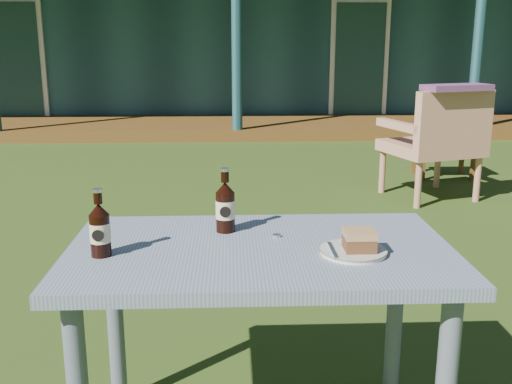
{
  "coord_description": "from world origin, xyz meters",
  "views": [
    {
      "loc": [
        -0.09,
        -3.37,
        1.34
      ],
      "look_at": [
        0.0,
        -1.3,
        0.82
      ],
      "focal_mm": 42.0,
      "sensor_mm": 36.0,
      "label": 1
    }
  ],
  "objects_px": {
    "cola_bottle_far": "(100,229)",
    "side_table": "(444,144)",
    "cafe_table": "(260,277)",
    "cake_slice": "(359,240)",
    "armchair_left": "(438,138)",
    "plate": "(353,251)",
    "cola_bottle_near": "(225,206)"
  },
  "relations": [
    {
      "from": "cola_bottle_far",
      "to": "side_table",
      "type": "relative_size",
      "value": 0.34
    },
    {
      "from": "cafe_table",
      "to": "cola_bottle_far",
      "type": "distance_m",
      "value": 0.52
    },
    {
      "from": "cake_slice",
      "to": "cola_bottle_far",
      "type": "bearing_deg",
      "value": 178.53
    },
    {
      "from": "cafe_table",
      "to": "armchair_left",
      "type": "height_order",
      "value": "armchair_left"
    },
    {
      "from": "cola_bottle_far",
      "to": "plate",
      "type": "bearing_deg",
      "value": -0.96
    },
    {
      "from": "plate",
      "to": "side_table",
      "type": "distance_m",
      "value": 4.53
    },
    {
      "from": "side_table",
      "to": "armchair_left",
      "type": "bearing_deg",
      "value": -113.36
    },
    {
      "from": "armchair_left",
      "to": "plate",
      "type": "bearing_deg",
      "value": -113.03
    },
    {
      "from": "cake_slice",
      "to": "armchair_left",
      "type": "height_order",
      "value": "armchair_left"
    },
    {
      "from": "cola_bottle_far",
      "to": "side_table",
      "type": "bearing_deg",
      "value": 58.59
    },
    {
      "from": "cola_bottle_far",
      "to": "cola_bottle_near",
      "type": "bearing_deg",
      "value": 30.84
    },
    {
      "from": "plate",
      "to": "armchair_left",
      "type": "relative_size",
      "value": 0.21
    },
    {
      "from": "plate",
      "to": "cake_slice",
      "type": "distance_m",
      "value": 0.04
    },
    {
      "from": "cola_bottle_near",
      "to": "side_table",
      "type": "height_order",
      "value": "cola_bottle_near"
    },
    {
      "from": "cake_slice",
      "to": "side_table",
      "type": "height_order",
      "value": "cake_slice"
    },
    {
      "from": "armchair_left",
      "to": "cafe_table",
      "type": "bearing_deg",
      "value": -117.55
    },
    {
      "from": "cake_slice",
      "to": "armchair_left",
      "type": "relative_size",
      "value": 0.1
    },
    {
      "from": "cafe_table",
      "to": "cola_bottle_far",
      "type": "xyz_separation_m",
      "value": [
        -0.48,
        -0.06,
        0.18
      ]
    },
    {
      "from": "plate",
      "to": "cola_bottle_far",
      "type": "bearing_deg",
      "value": 179.04
    },
    {
      "from": "plate",
      "to": "cola_bottle_far",
      "type": "relative_size",
      "value": 0.99
    },
    {
      "from": "cake_slice",
      "to": "cola_bottle_far",
      "type": "relative_size",
      "value": 0.45
    },
    {
      "from": "cola_bottle_far",
      "to": "cake_slice",
      "type": "bearing_deg",
      "value": -1.47
    },
    {
      "from": "cafe_table",
      "to": "plate",
      "type": "bearing_deg",
      "value": -14.79
    },
    {
      "from": "cola_bottle_far",
      "to": "armchair_left",
      "type": "xyz_separation_m",
      "value": [
        2.15,
        3.27,
        -0.27
      ]
    },
    {
      "from": "cola_bottle_far",
      "to": "side_table",
      "type": "xyz_separation_m",
      "value": [
        2.53,
        4.14,
        -0.46
      ]
    },
    {
      "from": "cafe_table",
      "to": "cola_bottle_near",
      "type": "relative_size",
      "value": 5.51
    },
    {
      "from": "cafe_table",
      "to": "cake_slice",
      "type": "xyz_separation_m",
      "value": [
        0.29,
        -0.08,
        0.15
      ]
    },
    {
      "from": "cafe_table",
      "to": "side_table",
      "type": "height_order",
      "value": "cafe_table"
    },
    {
      "from": "cake_slice",
      "to": "armchair_left",
      "type": "xyz_separation_m",
      "value": [
        1.38,
        3.29,
        -0.23
      ]
    },
    {
      "from": "cafe_table",
      "to": "cola_bottle_near",
      "type": "xyz_separation_m",
      "value": [
        -0.11,
        0.16,
        0.19
      ]
    },
    {
      "from": "armchair_left",
      "to": "cake_slice",
      "type": "bearing_deg",
      "value": -112.75
    },
    {
      "from": "cafe_table",
      "to": "cola_bottle_far",
      "type": "bearing_deg",
      "value": -172.74
    }
  ]
}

